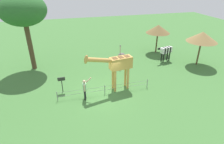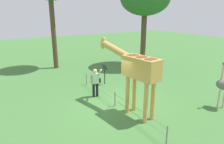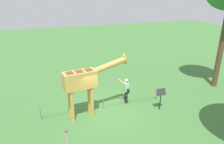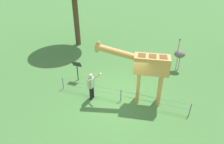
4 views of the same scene
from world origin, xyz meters
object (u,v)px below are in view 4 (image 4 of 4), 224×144
object	(u,v)px
giraffe	(145,66)
visitor	(92,85)
ostrich	(180,54)
info_sign	(77,67)

from	to	relation	value
giraffe	visitor	bearing A→B (deg)	15.00
giraffe	visitor	xyz separation A→B (m)	(2.61, 0.70, -1.23)
visitor	ostrich	size ratio (longest dim) A/B	0.75
info_sign	visitor	bearing A→B (deg)	138.10
info_sign	ostrich	bearing A→B (deg)	-150.72
giraffe	info_sign	xyz separation A→B (m)	(4.17, -0.70, -1.19)
visitor	info_sign	size ratio (longest dim) A/B	1.27
giraffe	ostrich	bearing A→B (deg)	-112.40
ostrich	visitor	bearing A→B (deg)	47.69
giraffe	ostrich	size ratio (longest dim) A/B	1.66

